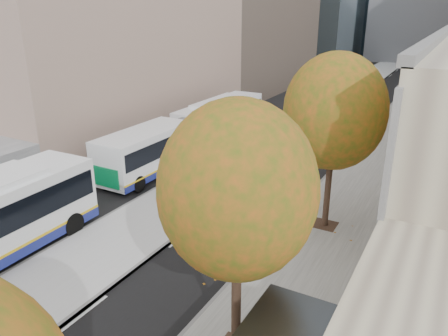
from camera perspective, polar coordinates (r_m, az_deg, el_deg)
The scene contains 6 objects.
bus_platform at distance 34.85m, azimuth 7.41°, elevation 4.29°, with size 4.25×150.00×0.15m, color #B7B7B7.
sidewalk at distance 32.93m, azimuth 20.41°, elevation 2.11°, with size 4.75×150.00×0.08m, color gray.
tree_c at distance 11.26m, azimuth 1.78°, elevation -2.98°, with size 4.20×4.20×7.28m.
tree_d at distance 19.27m, azimuth 14.27°, elevation 7.11°, with size 4.40×4.40×7.60m.
bus_far at distance 30.31m, azimuth -4.07°, elevation 4.85°, with size 2.60×17.11×2.85m.
distant_car at distance 60.09m, azimuth 13.36°, elevation 11.34°, with size 1.56×3.87×1.32m, color white.
Camera 1 is at (8.29, 3.81, 9.75)m, focal length 35.00 mm.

